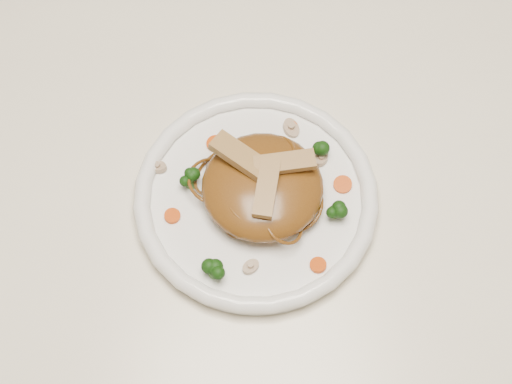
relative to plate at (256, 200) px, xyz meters
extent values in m
plane|color=#58331E|center=(0.01, -0.04, -0.76)|extent=(4.00, 4.00, 0.00)
cube|color=white|center=(0.01, -0.04, -0.03)|extent=(1.20, 0.80, 0.04)
cylinder|color=white|center=(0.00, 0.00, 0.00)|extent=(0.31, 0.31, 0.02)
ellipsoid|color=brown|center=(0.01, 0.00, 0.03)|extent=(0.15, 0.15, 0.04)
cube|color=tan|center=(0.03, 0.01, 0.06)|extent=(0.07, 0.02, 0.01)
cube|color=tan|center=(-0.01, 0.02, 0.06)|extent=(0.07, 0.07, 0.01)
cube|color=tan|center=(0.01, -0.02, 0.06)|extent=(0.04, 0.07, 0.01)
cylinder|color=#E35108|center=(0.05, 0.09, 0.01)|extent=(0.02, 0.02, 0.00)
cylinder|color=#E35108|center=(-0.10, -0.01, 0.01)|extent=(0.02, 0.02, 0.00)
cylinder|color=#E35108|center=(0.10, 0.00, 0.01)|extent=(0.03, 0.03, 0.00)
cylinder|color=#E35108|center=(-0.04, 0.08, 0.01)|extent=(0.02, 0.02, 0.00)
cylinder|color=#E35108|center=(0.06, -0.09, 0.01)|extent=(0.02, 0.02, 0.00)
cylinder|color=beige|center=(-0.02, -0.09, 0.01)|extent=(0.03, 0.03, 0.01)
cylinder|color=beige|center=(0.08, 0.04, 0.01)|extent=(0.03, 0.03, 0.01)
cylinder|color=beige|center=(-0.11, 0.05, 0.01)|extent=(0.03, 0.03, 0.01)
cylinder|color=beige|center=(0.05, 0.09, 0.01)|extent=(0.03, 0.03, 0.01)
camera|label=1|loc=(-0.05, -0.39, 0.80)|focal=53.64mm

